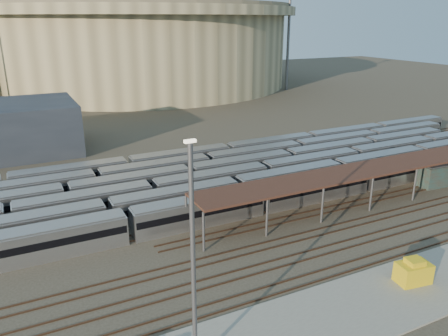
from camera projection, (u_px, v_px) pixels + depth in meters
ground at (268, 241)px, 53.50m from camera, size 420.00×420.00×0.00m
apron at (309, 325)px, 38.65m from camera, size 50.00×9.00×0.20m
subway_trains at (230, 176)px, 70.41m from camera, size 123.26×23.90×3.60m
inspection_shed at (382, 168)px, 64.50m from camera, size 60.30×6.00×5.30m
empty_tracks at (291, 260)px, 49.23m from camera, size 170.00×9.62×0.18m
stadium at (140, 43)px, 177.37m from camera, size 124.00×124.00×32.50m
floodlight_2 at (289, 34)px, 160.95m from camera, size 4.00×1.00×38.40m
floodlight_3 at (42, 32)px, 178.31m from camera, size 4.00×1.00×38.40m
yard_light_pole at (193, 261)px, 31.30m from camera, size 0.81×0.36×18.19m
yellow_equipment at (413, 273)px, 44.56m from camera, size 3.66×2.59×2.11m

